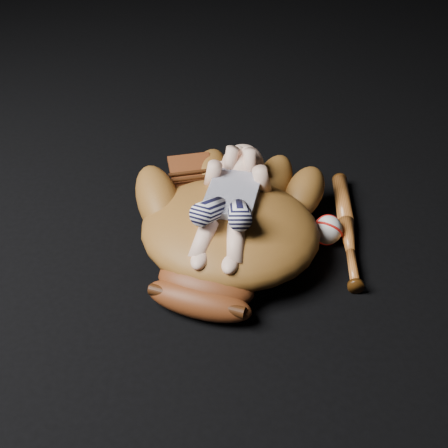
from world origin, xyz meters
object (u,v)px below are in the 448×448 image
object	(u,v)px
baseball_glove	(230,223)
newborn_baby	(230,201)
baseball	(328,230)
baseball_bat	(347,228)

from	to	relation	value
baseball_glove	newborn_baby	distance (m)	0.05
newborn_baby	baseball	xyz separation A→B (m)	(0.22, 0.03, -0.10)
baseball_glove	baseball_bat	bearing A→B (deg)	33.33
baseball_glove	newborn_baby	size ratio (longest dim) A/B	1.46
baseball_bat	baseball	size ratio (longest dim) A/B	6.05
baseball_glove	baseball	bearing A→B (deg)	30.11
baseball_glove	baseball	xyz separation A→B (m)	(0.22, 0.04, -0.05)
newborn_baby	baseball	size ratio (longest dim) A/B	5.64
newborn_baby	baseball	distance (m)	0.24
baseball_glove	baseball_bat	distance (m)	0.28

